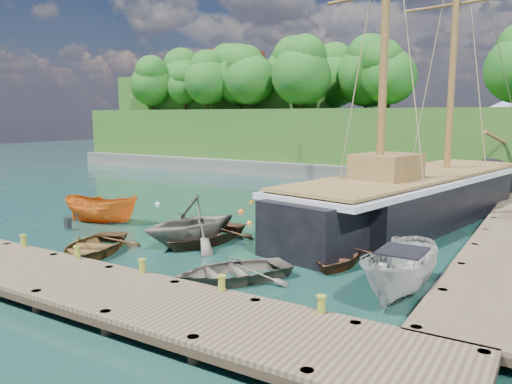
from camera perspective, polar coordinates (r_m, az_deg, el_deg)
ground at (r=21.07m, az=-6.95°, el=-6.20°), size 160.00×160.00×0.00m
dock_near at (r=15.10m, az=-16.61°, el=-10.85°), size 20.00×3.20×1.10m
bollard_0 at (r=20.64m, az=-24.88°, el=-7.28°), size 0.26×0.26×0.45m
bollard_1 at (r=18.29m, az=-19.60°, el=-8.98°), size 0.26×0.26×0.45m
bollard_2 at (r=16.15m, az=-12.78°, el=-11.04°), size 0.26×0.26×0.45m
bollard_3 at (r=14.33m, az=-3.92°, el=-13.44°), size 0.26×0.26×0.45m
bollard_4 at (r=12.95m, az=7.39°, el=-15.99°), size 0.26×0.26×0.45m
rowboat_0 at (r=20.85m, az=-18.11°, el=-6.74°), size 4.32×4.93×0.85m
rowboat_1 at (r=21.22m, az=-7.37°, el=-6.10°), size 4.82×5.20×2.26m
rowboat_2 at (r=21.70m, az=-6.05°, el=-5.74°), size 3.36×4.62×0.94m
rowboat_3 at (r=16.82m, az=-2.67°, el=-10.01°), size 4.59×4.90×0.83m
rowboat_4 at (r=18.99m, az=8.99°, el=-7.91°), size 3.58×4.48×0.83m
motorboat_orange at (r=26.66m, az=-17.14°, el=-3.36°), size 4.43×2.51×1.62m
cabin_boat_white at (r=15.97m, az=16.18°, el=-11.40°), size 1.85×4.59×1.75m
schooner at (r=26.76m, az=17.70°, el=-1.01°), size 8.52×26.38×19.34m
mooring_buoy_0 at (r=29.73m, az=-14.18°, el=-2.02°), size 0.28×0.28×0.28m
mooring_buoy_1 at (r=28.16m, az=-1.71°, el=-2.34°), size 0.35×0.35×0.35m
mooring_buoy_2 at (r=25.15m, az=-0.74°, el=-3.68°), size 0.29×0.29×0.29m
mooring_buoy_3 at (r=25.59m, az=8.02°, el=-3.55°), size 0.37×0.37×0.37m
mooring_buoy_4 at (r=31.31m, az=-0.51°, el=-1.21°), size 0.28×0.28×0.28m
mooring_buoy_5 at (r=29.05m, az=4.38°, el=-2.02°), size 0.29×0.29×0.29m
mooring_buoy_6 at (r=31.19m, az=-11.19°, el=-1.42°), size 0.29×0.29×0.29m
headland at (r=53.74m, az=3.20°, el=8.85°), size 51.00×19.31×12.90m
distant_ridge at (r=86.29m, az=26.24°, el=7.13°), size 117.00×40.00×10.00m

